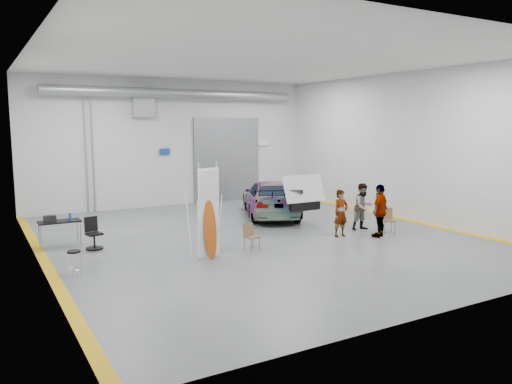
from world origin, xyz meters
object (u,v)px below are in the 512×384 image
shop_stool (74,264)px  person_b (363,207)px  folding_chair_near (252,242)px  person_a (341,213)px  work_table (57,221)px  office_chair (94,235)px  folding_chair_far (388,225)px  surfboard_display (207,221)px  person_c (380,211)px  sedan_car (271,198)px

shop_stool → person_b: bearing=4.0°
person_b → folding_chair_near: (-5.07, -0.61, -0.61)m
person_a → folding_chair_near: person_a is taller
work_table → office_chair: size_ratio=1.30×
office_chair → folding_chair_far: bearing=-28.1°
folding_chair_near → work_table: work_table is taller
person_b → surfboard_display: surfboard_display is taller
person_c → work_table: size_ratio=1.43×
person_c → shop_stool: bearing=-27.5°
office_chair → work_table: bearing=122.4°
surfboard_display → shop_stool: bearing=160.8°
shop_stool → work_table: 3.77m
surfboard_display → person_b: bearing=-9.2°
sedan_car → work_table: (-8.72, -1.08, 0.06)m
person_c → shop_stool: (-10.07, 0.45, -0.58)m
person_b → shop_stool: bearing=-174.8°
folding_chair_far → work_table: (-10.64, 3.89, 0.54)m
person_a → shop_stool: bearing=178.9°
sedan_car → work_table: size_ratio=4.03×
person_a → person_c: bearing=-35.4°
person_b → work_table: person_b is taller
person_c → folding_chair_far: (0.70, 0.30, -0.65)m
person_c → person_b: bearing=-128.9°
folding_chair_far → person_a: bearing=-168.5°
person_a → work_table: bearing=155.7°
folding_chair_far → shop_stool: 10.77m
sedan_car → folding_chair_far: size_ratio=5.84×
surfboard_display → office_chair: surfboard_display is taller
shop_stool → folding_chair_far: bearing=-0.8°
person_c → surfboard_display: (-6.40, 0.30, 0.22)m
person_a → folding_chair_near: 3.69m
person_a → work_table: 9.46m
person_a → folding_chair_near: bearing=179.5°
sedan_car → person_c: person_c is taller
sedan_car → person_c: 5.41m
sedan_car → work_table: 8.79m
sedan_car → person_b: (1.52, -4.09, 0.12)m
folding_chair_near → person_a: bearing=-8.0°
shop_stool → person_a: bearing=1.8°
sedan_car → shop_stool: size_ratio=7.41×
person_b → folding_chair_far: person_b is taller
person_c → work_table: 10.79m
folding_chair_near → office_chair: office_chair is taller
person_c → work_table: (-9.94, 4.19, -0.11)m
sedan_car → person_b: 4.36m
sedan_car → work_table: bearing=31.3°
person_a → folding_chair_near: (-3.64, -0.15, -0.57)m
person_c → folding_chair_near: person_c is taller
person_a → folding_chair_far: (1.84, -0.42, -0.55)m
sedan_car → folding_chair_far: (1.92, -4.97, -0.48)m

